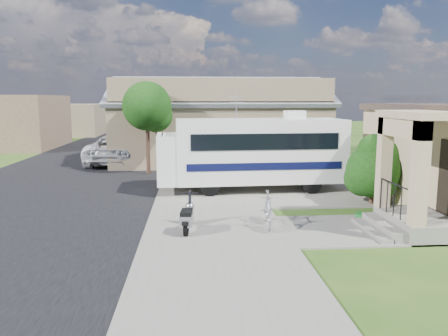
{
  "coord_description": "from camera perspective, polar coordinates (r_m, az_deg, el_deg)",
  "views": [
    {
      "loc": [
        -1.63,
        -12.73,
        3.72
      ],
      "look_at": [
        -0.5,
        2.5,
        1.3
      ],
      "focal_mm": 35.0,
      "sensor_mm": 36.0,
      "label": 1
    }
  ],
  "objects": [
    {
      "name": "van",
      "position": [
        32.64,
        -12.81,
        3.72
      ],
      "size": [
        2.59,
        5.86,
        1.67
      ],
      "primitive_type": "imported",
      "rotation": [
        0.0,
        0.0,
        -0.04
      ],
      "color": "silver",
      "rests_on": "ground"
    },
    {
      "name": "street_tree_a",
      "position": [
        21.88,
        -9.75,
        7.64
      ],
      "size": [
        2.44,
        2.4,
        4.58
      ],
      "color": "black",
      "rests_on": "ground"
    },
    {
      "name": "shrub",
      "position": [
        16.28,
        18.97,
        -0.07
      ],
      "size": [
        2.06,
        1.96,
        2.52
      ],
      "color": "black",
      "rests_on": "ground"
    },
    {
      "name": "street_tree_c",
      "position": [
        40.83,
        -7.21,
        8.07
      ],
      "size": [
        2.44,
        2.4,
        4.42
      ],
      "color": "black",
      "rests_on": "ground"
    },
    {
      "name": "driveway_slab",
      "position": [
        17.89,
        5.93,
        -2.96
      ],
      "size": [
        7.0,
        6.0,
        0.05
      ],
      "primitive_type": "cube",
      "color": "slate",
      "rests_on": "ground"
    },
    {
      "name": "motorhome",
      "position": [
        17.74,
        3.74,
        2.26
      ],
      "size": [
        7.57,
        2.73,
        3.83
      ],
      "rotation": [
        0.0,
        0.0,
        0.05
      ],
      "color": "silver",
      "rests_on": "ground"
    },
    {
      "name": "walk_slab",
      "position": [
        13.14,
        16.74,
        -7.72
      ],
      "size": [
        4.0,
        3.0,
        0.05
      ],
      "primitive_type": "cube",
      "color": "slate",
      "rests_on": "ground"
    },
    {
      "name": "scooter",
      "position": [
        12.28,
        -4.77,
        -6.42
      ],
      "size": [
        0.54,
        1.55,
        1.02
      ],
      "rotation": [
        0.0,
        0.0,
        -0.1
      ],
      "color": "black",
      "rests_on": "ground"
    },
    {
      "name": "ground",
      "position": [
        13.36,
        2.96,
        -7.18
      ],
      "size": [
        120.0,
        120.0,
        0.0
      ],
      "primitive_type": "plane",
      "color": "#244713"
    },
    {
      "name": "sidewalk_slab",
      "position": [
        23.03,
        -2.62,
        -0.22
      ],
      "size": [
        4.0,
        80.0,
        0.06
      ],
      "primitive_type": "cube",
      "color": "slate",
      "rests_on": "ground"
    },
    {
      "name": "warehouse",
      "position": [
        26.8,
        -0.75,
        5.3
      ],
      "size": [
        12.5,
        8.4,
        5.04
      ],
      "color": "#745F48",
      "rests_on": "ground"
    },
    {
      "name": "bicycle",
      "position": [
        12.76,
        5.78,
        -5.64
      ],
      "size": [
        0.61,
        1.71,
        1.01
      ],
      "primitive_type": "imported",
      "rotation": [
        0.0,
        0.0,
        -0.08
      ],
      "color": "#9C9BA2",
      "rests_on": "ground"
    },
    {
      "name": "street_tree_b",
      "position": [
        31.85,
        -8.05,
        8.33
      ],
      "size": [
        2.44,
        2.4,
        4.73
      ],
      "color": "black",
      "rests_on": "ground"
    },
    {
      "name": "street_slab",
      "position": [
        23.76,
        -18.49,
        -0.44
      ],
      "size": [
        9.0,
        80.0,
        0.02
      ],
      "primitive_type": "cube",
      "color": "black",
      "rests_on": "ground"
    },
    {
      "name": "pickup_truck",
      "position": [
        26.22,
        -13.4,
        2.48
      ],
      "size": [
        3.4,
        6.36,
        1.7
      ],
      "primitive_type": "imported",
      "rotation": [
        0.0,
        0.0,
        3.04
      ],
      "color": "silver",
      "rests_on": "ground"
    },
    {
      "name": "distant_bldg_near",
      "position": [
        48.65,
        -20.3,
        5.95
      ],
      "size": [
        8.0,
        7.0,
        3.2
      ],
      "primitive_type": "cube",
      "color": "#745F48",
      "rests_on": "ground"
    },
    {
      "name": "garden_hose",
      "position": [
        14.22,
        17.64,
        -6.18
      ],
      "size": [
        0.44,
        0.44,
        0.2
      ],
      "primitive_type": "cylinder",
      "color": "#135F1E",
      "rests_on": "ground"
    }
  ]
}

